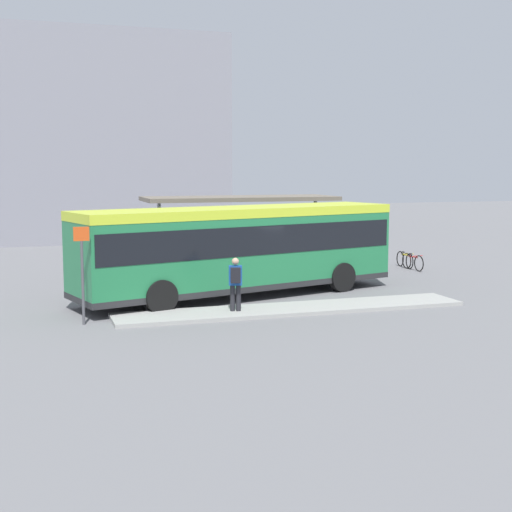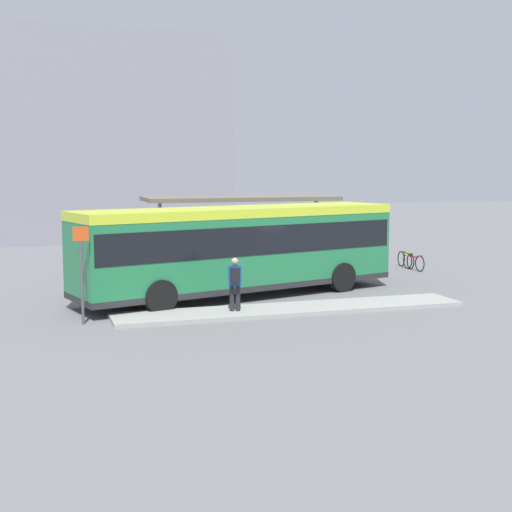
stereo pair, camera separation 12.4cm
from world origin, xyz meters
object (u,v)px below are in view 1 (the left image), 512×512
object	(u,v)px
pedestrian_waiting	(235,281)
bicycle_yellow	(405,260)
platform_sign	(82,271)
city_bus	(240,245)
bicycle_red	(413,262)

from	to	relation	value
pedestrian_waiting	bicycle_yellow	xyz separation A→B (m)	(10.18, 7.73, -0.70)
bicycle_yellow	platform_sign	world-z (taller)	platform_sign
city_bus	bicycle_red	bearing A→B (deg)	7.89
platform_sign	bicycle_yellow	bearing A→B (deg)	27.68
pedestrian_waiting	bicycle_red	size ratio (longest dim) A/B	0.98
city_bus	platform_sign	size ratio (longest dim) A/B	4.25
bicycle_red	platform_sign	world-z (taller)	platform_sign
pedestrian_waiting	bicycle_red	distance (m)	12.31
city_bus	pedestrian_waiting	bearing A→B (deg)	-124.81
bicycle_yellow	platform_sign	xyz separation A→B (m)	(-14.67, -7.70, 1.20)
pedestrian_waiting	bicycle_yellow	bearing A→B (deg)	-37.86
pedestrian_waiting	bicycle_red	world-z (taller)	pedestrian_waiting
city_bus	bicycle_yellow	world-z (taller)	city_bus
bicycle_red	pedestrian_waiting	bearing A→B (deg)	-58.33
bicycle_red	platform_sign	size ratio (longest dim) A/B	0.60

